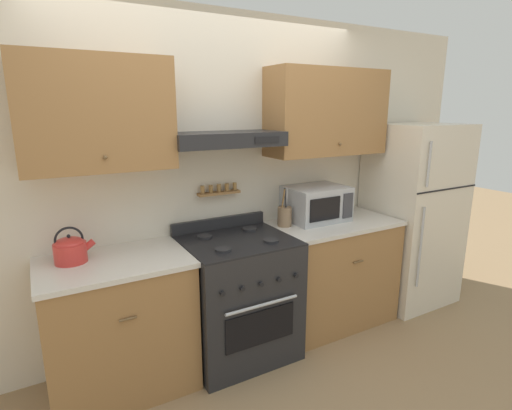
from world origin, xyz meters
The scene contains 9 objects.
ground_plane centered at (0.00, 0.00, 0.00)m, with size 16.00×16.00×0.00m, color #937551.
wall_back centered at (0.03, 0.61, 1.44)m, with size 5.20×0.46×2.55m.
counter_left centered at (-0.86, 0.33, 0.46)m, with size 0.92×0.65×0.91m.
counter_right centered at (0.93, 0.33, 0.46)m, with size 1.08×0.65×0.91m.
stove_range centered at (0.00, 0.29, 0.46)m, with size 0.79×0.71×1.01m.
refrigerator centered at (1.88, 0.29, 0.85)m, with size 0.79×0.69×1.71m.
tea_kettle centered at (-1.09, 0.42, 1.00)m, with size 0.25×0.19×0.23m.
microwave centered at (0.83, 0.44, 1.06)m, with size 0.50×0.39×0.29m.
utensil_crock centered at (0.50, 0.42, 1.00)m, with size 0.11×0.11×0.31m.
Camera 1 is at (-1.24, -2.17, 1.85)m, focal length 28.00 mm.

